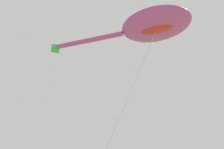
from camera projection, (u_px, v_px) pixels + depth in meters
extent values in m
ellipsoid|color=#CC3899|center=(156.00, 25.00, 14.21)|extent=(5.10, 5.54, 0.94)
cylinder|color=#CC3899|center=(88.00, 41.00, 15.28)|extent=(3.00, 4.47, 0.34)
ellipsoid|color=red|center=(157.00, 30.00, 13.98)|extent=(1.71, 2.10, 0.34)
cylinder|color=#B2B2B7|center=(119.00, 120.00, 11.74)|extent=(2.50, 4.93, 11.41)
cube|color=green|center=(55.00, 49.00, 25.18)|extent=(1.15, 1.12, 0.81)
cylinder|color=#B2B2B7|center=(41.00, 127.00, 21.91)|extent=(1.45, 3.49, 17.62)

